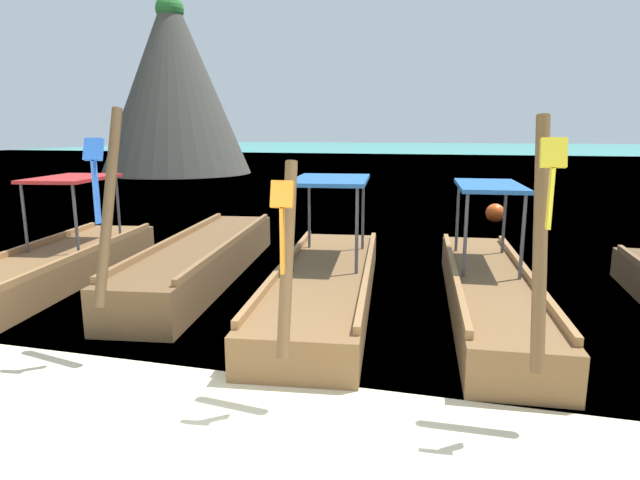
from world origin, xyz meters
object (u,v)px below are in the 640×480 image
at_px(longtail_boat_turquoise_ribbon, 59,262).
at_px(mooring_buoy_near, 495,213).
at_px(longtail_boat_orange_ribbon, 325,281).
at_px(karst_rock, 170,86).
at_px(longtail_boat_yellow_ribbon, 489,288).
at_px(longtail_boat_blue_ribbon, 204,260).

xyz_separation_m(longtail_boat_turquoise_ribbon, mooring_buoy_near, (7.72, 8.34, -0.05)).
bearing_deg(mooring_buoy_near, longtail_boat_turquoise_ribbon, -132.80).
relative_size(longtail_boat_orange_ribbon, mooring_buoy_near, 11.53).
bearing_deg(karst_rock, longtail_boat_yellow_ribbon, -51.54).
distance_m(longtail_boat_yellow_ribbon, mooring_buoy_near, 8.14).
distance_m(longtail_boat_turquoise_ribbon, mooring_buoy_near, 11.37).
bearing_deg(longtail_boat_orange_ribbon, karst_rock, 124.30).
xyz_separation_m(longtail_boat_blue_ribbon, karst_rock, (-13.09, 22.00, 4.91)).
height_order(longtail_boat_turquoise_ribbon, longtail_boat_yellow_ribbon, longtail_boat_yellow_ribbon).
bearing_deg(longtail_boat_turquoise_ribbon, mooring_buoy_near, 47.20).
distance_m(longtail_boat_turquoise_ribbon, longtail_boat_yellow_ribbon, 7.20).
relative_size(longtail_boat_yellow_ribbon, mooring_buoy_near, 11.38).
bearing_deg(longtail_boat_turquoise_ribbon, longtail_boat_blue_ribbon, 17.73).
bearing_deg(longtail_boat_yellow_ribbon, longtail_boat_blue_ribbon, 173.51).
xyz_separation_m(longtail_boat_orange_ribbon, karst_rock, (-15.50, 22.72, 4.93)).
relative_size(longtail_boat_turquoise_ribbon, longtail_boat_yellow_ribbon, 0.94).
relative_size(longtail_boat_blue_ribbon, longtail_boat_yellow_ribbon, 1.08).
xyz_separation_m(longtail_boat_blue_ribbon, longtail_boat_yellow_ribbon, (4.81, -0.55, -0.01)).
bearing_deg(longtail_boat_blue_ribbon, karst_rock, 120.76).
distance_m(longtail_boat_orange_ribbon, longtail_boat_yellow_ribbon, 2.41).
distance_m(longtail_boat_orange_ribbon, karst_rock, 27.94).
distance_m(longtail_boat_turquoise_ribbon, karst_rock, 25.63).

